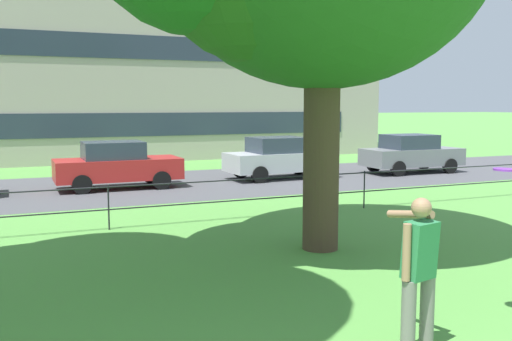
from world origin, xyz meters
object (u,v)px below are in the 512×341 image
Objects in this scene: person_thrower at (418,270)px; apartment_building_background at (80,16)px; frisbee at (504,170)px; car_grey_left at (411,153)px; car_red_far_left at (117,165)px; car_silver_right at (279,158)px.

apartment_building_background is at bearing 90.68° from person_thrower.
frisbee reaches higher than car_grey_left.
frisbee is 13.93m from car_red_far_left.
car_silver_right is at bearing 75.56° from frisbee.
person_thrower is 1.87m from frisbee.
person_thrower is 0.43× the size of car_silver_right.
car_red_far_left is at bearing 178.51° from car_grey_left.
car_grey_left is at bearing 55.41° from frisbee.
person_thrower reaches higher than car_silver_right.
apartment_building_background is (-11.09, 13.66, 6.59)m from car_grey_left.
apartment_building_background is (-0.32, 27.36, 6.42)m from person_thrower.
apartment_building_background reaches higher than car_red_far_left.
person_thrower is 5.09× the size of frisbee.
frisbee is 27.63m from apartment_building_background.
car_silver_right is (5.10, 14.15, -0.17)m from person_thrower.
car_grey_left is 18.79m from apartment_building_background.
person_thrower is at bearing -86.50° from car_red_far_left.
frisbee reaches higher than car_red_far_left.
frisbee is at bearing -80.02° from car_red_far_left.
car_silver_right is (3.56, 13.82, -1.17)m from frisbee.
car_red_far_left is 11.62m from car_grey_left.
car_grey_left is (5.66, -0.45, 0.00)m from car_silver_right.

